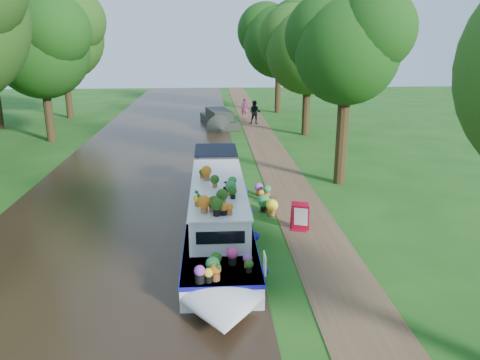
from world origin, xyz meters
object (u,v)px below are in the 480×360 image
Objects in this scene: pedestrian_pink at (245,108)px; pedestrian_dark at (255,112)px; second_boat at (219,119)px; sandwich_board at (300,218)px; plant_boat at (218,212)px.

pedestrian_pink is 3.29m from pedestrian_dark.
second_boat reaches higher than sandwich_board.
sandwich_board is 0.59× the size of pedestrian_pink.
plant_boat is 7.76× the size of pedestrian_pink.
pedestrian_pink is at bearing 113.94° from pedestrian_dark.
pedestrian_dark is (0.46, 22.41, 0.50)m from sandwich_board.
pedestrian_pink reaches higher than second_boat.
second_boat is at bearing 115.58° from sandwich_board.
pedestrian_dark is at bearing 107.88° from sandwich_board.
plant_boat is 22.78m from pedestrian_dark.
sandwich_board is 0.53× the size of pedestrian_dark.
plant_boat is 1.88× the size of second_boat.
plant_boat reaches higher than sandwich_board.
sandwich_board is (3.00, 0.10, -0.36)m from plant_boat.
second_boat is 7.01× the size of sandwich_board.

